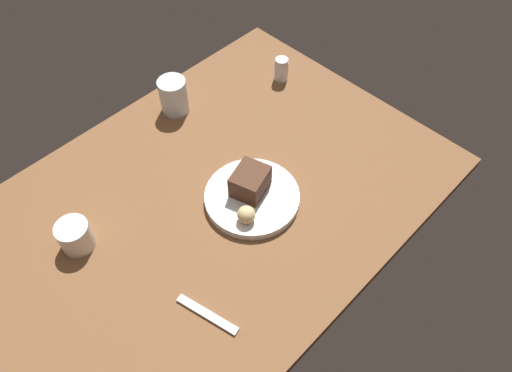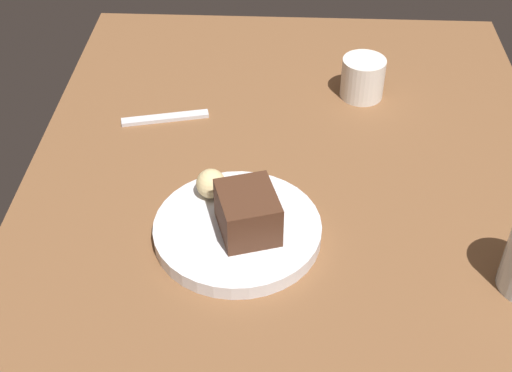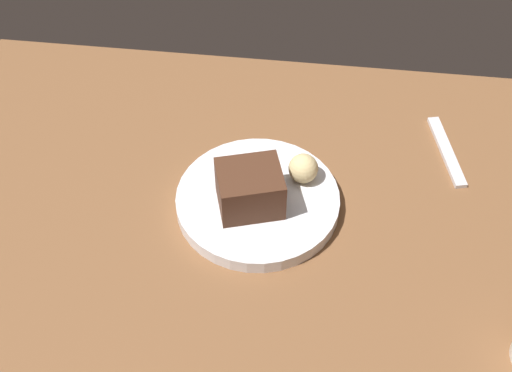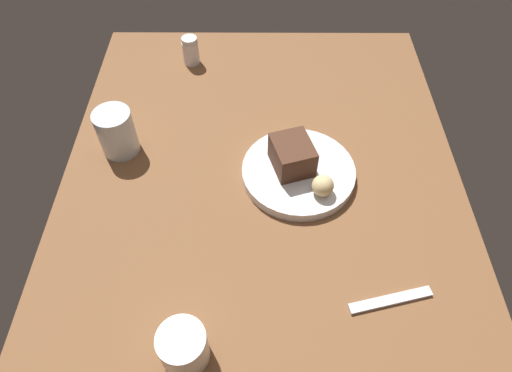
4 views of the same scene
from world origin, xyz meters
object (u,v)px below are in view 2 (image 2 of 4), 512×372
coffee_cup (363,78)px  dessert_spoon (165,118)px  chocolate_cake_slice (248,213)px  dessert_plate (238,230)px  bread_roll (211,184)px

coffee_cup → dessert_spoon: (-9.31, 34.36, -3.31)cm
dessert_spoon → chocolate_cake_slice: bearing=105.4°
dessert_plate → chocolate_cake_slice: (-0.93, -1.52, 4.29)cm
bread_roll → coffee_cup: size_ratio=0.56×
chocolate_cake_slice → dessert_plate: bearing=58.6°
dessert_plate → bread_roll: 8.12cm
bread_roll → dessert_spoon: size_ratio=0.29×
dessert_plate → dessert_spoon: dessert_plate is taller
coffee_cup → dessert_spoon: bearing=105.2°
dessert_plate → chocolate_cake_slice: bearing=-121.4°
bread_roll → coffee_cup: bearing=-37.7°
chocolate_cake_slice → dessert_spoon: size_ratio=0.59×
chocolate_cake_slice → bread_roll: chocolate_cake_slice is taller
chocolate_cake_slice → dessert_spoon: chocolate_cake_slice is taller
chocolate_cake_slice → dessert_spoon: (28.97, 15.97, -5.04)cm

